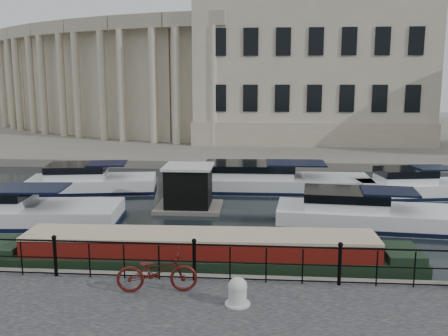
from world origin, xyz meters
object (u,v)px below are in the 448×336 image
at_px(narrowboat, 200,258).
at_px(harbour_hut, 189,189).
at_px(mooring_bollard, 238,292).
at_px(bicycle, 157,271).

bearing_deg(narrowboat, harbour_hut, 99.66).
relative_size(mooring_bollard, harbour_hut, 0.23).
relative_size(narrowboat, harbour_hut, 4.62).
xyz_separation_m(narrowboat, harbour_hut, (-1.48, 7.48, 0.59)).
height_order(bicycle, mooring_bollard, bicycle).
bearing_deg(bicycle, narrowboat, -21.33).
relative_size(bicycle, narrowboat, 0.15).
bearing_deg(narrowboat, mooring_bollard, -70.51).
height_order(bicycle, harbour_hut, harbour_hut).
xyz_separation_m(mooring_bollard, harbour_hut, (-2.90, 11.19, 0.07)).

